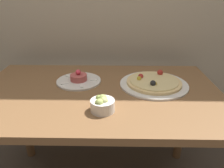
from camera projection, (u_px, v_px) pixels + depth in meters
name	position (u px, v px, depth m)	size (l,w,h in m)	color
dining_table	(98.00, 107.00, 1.17)	(1.27, 0.77, 0.73)	brown
pizza_plate	(154.00, 83.00, 1.18)	(0.37, 0.37, 0.06)	silver
tartare_plate	(79.00, 80.00, 1.22)	(0.25, 0.25, 0.07)	silver
small_bowl	(102.00, 104.00, 0.93)	(0.11, 0.11, 0.07)	silver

